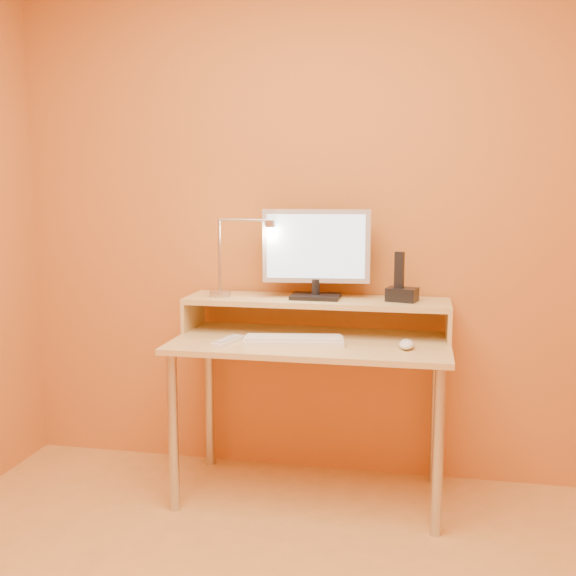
% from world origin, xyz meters
% --- Properties ---
extents(wall_back, '(3.00, 0.04, 2.50)m').
position_xyz_m(wall_back, '(0.00, 1.50, 1.25)').
color(wall_back, '#CA7631').
rests_on(wall_back, floor).
extents(desk_leg_fl, '(0.04, 0.04, 0.69)m').
position_xyz_m(desk_leg_fl, '(-0.55, 0.93, 0.35)').
color(desk_leg_fl, '#B6B6B6').
rests_on(desk_leg_fl, floor).
extents(desk_leg_fr, '(0.04, 0.04, 0.69)m').
position_xyz_m(desk_leg_fr, '(0.55, 0.93, 0.35)').
color(desk_leg_fr, '#B6B6B6').
rests_on(desk_leg_fr, floor).
extents(desk_leg_bl, '(0.04, 0.04, 0.69)m').
position_xyz_m(desk_leg_bl, '(-0.55, 1.43, 0.35)').
color(desk_leg_bl, '#B6B6B6').
rests_on(desk_leg_bl, floor).
extents(desk_leg_br, '(0.04, 0.04, 0.69)m').
position_xyz_m(desk_leg_br, '(0.55, 1.43, 0.35)').
color(desk_leg_br, '#B6B6B6').
rests_on(desk_leg_br, floor).
extents(desk_lower, '(1.20, 0.60, 0.02)m').
position_xyz_m(desk_lower, '(0.00, 1.18, 0.71)').
color(desk_lower, '#E0BD6F').
rests_on(desk_lower, floor).
extents(shelf_riser_left, '(0.02, 0.30, 0.14)m').
position_xyz_m(shelf_riser_left, '(-0.59, 1.33, 0.79)').
color(shelf_riser_left, '#E0BD6F').
rests_on(shelf_riser_left, desk_lower).
extents(shelf_riser_right, '(0.02, 0.30, 0.14)m').
position_xyz_m(shelf_riser_right, '(0.59, 1.33, 0.79)').
color(shelf_riser_right, '#E0BD6F').
rests_on(shelf_riser_right, desk_lower).
extents(desk_shelf, '(1.20, 0.30, 0.02)m').
position_xyz_m(desk_shelf, '(0.00, 1.33, 0.87)').
color(desk_shelf, '#E0BD6F').
rests_on(desk_shelf, desk_lower).
extents(monitor_foot, '(0.22, 0.16, 0.02)m').
position_xyz_m(monitor_foot, '(-0.00, 1.33, 0.89)').
color(monitor_foot, black).
rests_on(monitor_foot, desk_shelf).
extents(monitor_neck, '(0.04, 0.04, 0.07)m').
position_xyz_m(monitor_neck, '(-0.00, 1.33, 0.93)').
color(monitor_neck, black).
rests_on(monitor_neck, monitor_foot).
extents(monitor_panel, '(0.49, 0.08, 0.33)m').
position_xyz_m(monitor_panel, '(-0.00, 1.34, 1.12)').
color(monitor_panel, '#B9B9C0').
rests_on(monitor_panel, monitor_neck).
extents(monitor_back, '(0.44, 0.06, 0.28)m').
position_xyz_m(monitor_back, '(-0.00, 1.36, 1.12)').
color(monitor_back, black).
rests_on(monitor_back, monitor_panel).
extents(monitor_screen, '(0.44, 0.05, 0.29)m').
position_xyz_m(monitor_screen, '(-0.00, 1.32, 1.12)').
color(monitor_screen, '#ADD1E0').
rests_on(monitor_screen, monitor_panel).
extents(lamp_base, '(0.10, 0.10, 0.02)m').
position_xyz_m(lamp_base, '(-0.45, 1.30, 0.89)').
color(lamp_base, '#B6B6B6').
rests_on(lamp_base, desk_shelf).
extents(lamp_post, '(0.01, 0.01, 0.33)m').
position_xyz_m(lamp_post, '(-0.45, 1.30, 1.07)').
color(lamp_post, '#B6B6B6').
rests_on(lamp_post, lamp_base).
extents(lamp_arm, '(0.24, 0.01, 0.01)m').
position_xyz_m(lamp_arm, '(-0.33, 1.30, 1.24)').
color(lamp_arm, '#B6B6B6').
rests_on(lamp_arm, lamp_post).
extents(lamp_head, '(0.04, 0.04, 0.03)m').
position_xyz_m(lamp_head, '(-0.21, 1.30, 1.22)').
color(lamp_head, '#B6B6B6').
rests_on(lamp_head, lamp_arm).
extents(lamp_bulb, '(0.03, 0.03, 0.00)m').
position_xyz_m(lamp_bulb, '(-0.21, 1.30, 1.20)').
color(lamp_bulb, '#FFEAC6').
rests_on(lamp_bulb, lamp_head).
extents(phone_dock, '(0.15, 0.13, 0.06)m').
position_xyz_m(phone_dock, '(0.39, 1.33, 0.91)').
color(phone_dock, black).
rests_on(phone_dock, desk_shelf).
extents(phone_handset, '(0.04, 0.03, 0.16)m').
position_xyz_m(phone_handset, '(0.37, 1.33, 1.02)').
color(phone_handset, black).
rests_on(phone_handset, phone_dock).
extents(phone_led, '(0.01, 0.00, 0.04)m').
position_xyz_m(phone_led, '(0.43, 1.28, 0.91)').
color(phone_led, '#2028FA').
rests_on(phone_led, phone_dock).
extents(keyboard, '(0.44, 0.20, 0.02)m').
position_xyz_m(keyboard, '(-0.06, 1.09, 0.73)').
color(keyboard, white).
rests_on(keyboard, desk_lower).
extents(mouse, '(0.07, 0.12, 0.04)m').
position_xyz_m(mouse, '(0.41, 1.09, 0.74)').
color(mouse, white).
rests_on(mouse, desk_lower).
extents(remote_control, '(0.10, 0.20, 0.02)m').
position_xyz_m(remote_control, '(-0.34, 1.04, 0.73)').
color(remote_control, white).
rests_on(remote_control, desk_lower).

